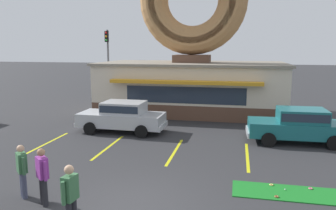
{
  "coord_description": "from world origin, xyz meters",
  "views": [
    {
      "loc": [
        2.79,
        -8.1,
        4.37
      ],
      "look_at": [
        -0.0,
        5.0,
        2.0
      ],
      "focal_mm": 35.0,
      "sensor_mm": 36.0,
      "label": 1
    }
  ],
  "objects_px": {
    "car_teal": "(299,124)",
    "traffic_light_pole": "(108,55)",
    "pedestrian_blue_sweater_man": "(70,196)",
    "pedestrian_hooded_kid": "(43,174)",
    "trash_bin": "(291,116)",
    "golf_ball": "(285,189)",
    "car_silver": "(122,115)",
    "pedestrian_leather_jacket_man": "(22,169)"
  },
  "relations": [
    {
      "from": "car_silver",
      "to": "trash_bin",
      "type": "bearing_deg",
      "value": 22.3
    },
    {
      "from": "golf_ball",
      "to": "trash_bin",
      "type": "xyz_separation_m",
      "value": [
        1.51,
        9.4,
        0.45
      ]
    },
    {
      "from": "pedestrian_blue_sweater_man",
      "to": "pedestrian_hooded_kid",
      "type": "xyz_separation_m",
      "value": [
        -1.44,
        1.11,
        -0.03
      ]
    },
    {
      "from": "pedestrian_hooded_kid",
      "to": "traffic_light_pole",
      "type": "bearing_deg",
      "value": 106.8
    },
    {
      "from": "car_teal",
      "to": "traffic_light_pole",
      "type": "distance_m",
      "value": 17.48
    },
    {
      "from": "pedestrian_blue_sweater_man",
      "to": "trash_bin",
      "type": "height_order",
      "value": "pedestrian_blue_sweater_man"
    },
    {
      "from": "car_silver",
      "to": "car_teal",
      "type": "xyz_separation_m",
      "value": [
        8.63,
        -0.19,
        0.0
      ]
    },
    {
      "from": "golf_ball",
      "to": "pedestrian_blue_sweater_man",
      "type": "xyz_separation_m",
      "value": [
        -5.29,
        -3.47,
        0.89
      ]
    },
    {
      "from": "pedestrian_hooded_kid",
      "to": "trash_bin",
      "type": "bearing_deg",
      "value": 54.97
    },
    {
      "from": "pedestrian_blue_sweater_man",
      "to": "traffic_light_pole",
      "type": "height_order",
      "value": "traffic_light_pole"
    },
    {
      "from": "pedestrian_blue_sweater_man",
      "to": "pedestrian_hooded_kid",
      "type": "relative_size",
      "value": 1.03
    },
    {
      "from": "trash_bin",
      "to": "traffic_light_pole",
      "type": "distance_m",
      "value": 15.73
    },
    {
      "from": "golf_ball",
      "to": "trash_bin",
      "type": "bearing_deg",
      "value": 80.9
    },
    {
      "from": "car_teal",
      "to": "pedestrian_blue_sweater_man",
      "type": "distance_m",
      "value": 11.18
    },
    {
      "from": "pedestrian_blue_sweater_man",
      "to": "pedestrian_hooded_kid",
      "type": "bearing_deg",
      "value": 142.47
    },
    {
      "from": "pedestrian_hooded_kid",
      "to": "golf_ball",
      "type": "bearing_deg",
      "value": 19.3
    },
    {
      "from": "car_silver",
      "to": "pedestrian_hooded_kid",
      "type": "distance_m",
      "value": 8.15
    },
    {
      "from": "car_silver",
      "to": "pedestrian_leather_jacket_man",
      "type": "xyz_separation_m",
      "value": [
        -0.25,
        -7.81,
        0.01
      ]
    },
    {
      "from": "pedestrian_blue_sweater_man",
      "to": "car_teal",
      "type": "bearing_deg",
      "value": 53.97
    },
    {
      "from": "golf_ball",
      "to": "car_teal",
      "type": "bearing_deg",
      "value": 77.0
    },
    {
      "from": "trash_bin",
      "to": "pedestrian_leather_jacket_man",
      "type": "bearing_deg",
      "value": -128.5
    },
    {
      "from": "golf_ball",
      "to": "pedestrian_hooded_kid",
      "type": "xyz_separation_m",
      "value": [
        -6.73,
        -2.36,
        0.86
      ]
    },
    {
      "from": "pedestrian_hooded_kid",
      "to": "pedestrian_leather_jacket_man",
      "type": "xyz_separation_m",
      "value": [
        -0.86,
        0.31,
        -0.03
      ]
    },
    {
      "from": "pedestrian_blue_sweater_man",
      "to": "trash_bin",
      "type": "bearing_deg",
      "value": 62.15
    },
    {
      "from": "car_silver",
      "to": "trash_bin",
      "type": "relative_size",
      "value": 4.71
    },
    {
      "from": "golf_ball",
      "to": "pedestrian_leather_jacket_man",
      "type": "xyz_separation_m",
      "value": [
        -7.6,
        -2.05,
        0.83
      ]
    },
    {
      "from": "golf_ball",
      "to": "pedestrian_leather_jacket_man",
      "type": "distance_m",
      "value": 7.91
    },
    {
      "from": "pedestrian_leather_jacket_man",
      "to": "car_teal",
      "type": "bearing_deg",
      "value": 40.63
    },
    {
      "from": "car_teal",
      "to": "trash_bin",
      "type": "distance_m",
      "value": 3.85
    },
    {
      "from": "car_teal",
      "to": "pedestrian_hooded_kid",
      "type": "height_order",
      "value": "pedestrian_hooded_kid"
    },
    {
      "from": "pedestrian_hooded_kid",
      "to": "pedestrian_leather_jacket_man",
      "type": "relative_size",
      "value": 1.03
    },
    {
      "from": "golf_ball",
      "to": "trash_bin",
      "type": "relative_size",
      "value": 0.04
    },
    {
      "from": "trash_bin",
      "to": "traffic_light_pole",
      "type": "height_order",
      "value": "traffic_light_pole"
    },
    {
      "from": "pedestrian_hooded_kid",
      "to": "trash_bin",
      "type": "height_order",
      "value": "pedestrian_hooded_kid"
    },
    {
      "from": "golf_ball",
      "to": "car_silver",
      "type": "distance_m",
      "value": 9.37
    },
    {
      "from": "car_teal",
      "to": "traffic_light_pole",
      "type": "height_order",
      "value": "traffic_light_pole"
    },
    {
      "from": "trash_bin",
      "to": "golf_ball",
      "type": "bearing_deg",
      "value": -99.1
    },
    {
      "from": "pedestrian_leather_jacket_man",
      "to": "trash_bin",
      "type": "xyz_separation_m",
      "value": [
        9.1,
        11.44,
        -0.38
      ]
    },
    {
      "from": "golf_ball",
      "to": "pedestrian_leather_jacket_man",
      "type": "relative_size",
      "value": 0.03
    },
    {
      "from": "pedestrian_blue_sweater_man",
      "to": "golf_ball",
      "type": "bearing_deg",
      "value": 33.24
    },
    {
      "from": "trash_bin",
      "to": "traffic_light_pole",
      "type": "bearing_deg",
      "value": 153.91
    },
    {
      "from": "pedestrian_leather_jacket_man",
      "to": "trash_bin",
      "type": "bearing_deg",
      "value": 51.5
    }
  ]
}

